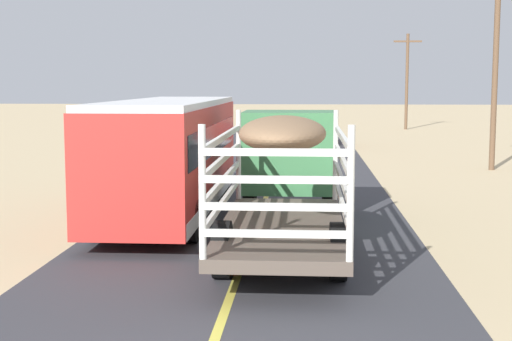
{
  "coord_description": "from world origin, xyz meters",
  "views": [
    {
      "loc": [
        1.3,
        -7.01,
        3.7
      ],
      "look_at": [
        0.0,
        11.68,
        1.45
      ],
      "focal_mm": 51.34,
      "sensor_mm": 36.0,
      "label": 1
    }
  ],
  "objects": [
    {
      "name": "bus",
      "position": [
        -2.44,
        12.73,
        1.75
      ],
      "size": [
        2.54,
        10.0,
        3.21
      ],
      "color": "red",
      "rests_on": "road_surface"
    },
    {
      "name": "power_pole_mid",
      "position": [
        9.19,
        24.62,
        4.34
      ],
      "size": [
        2.2,
        0.24,
        8.1
      ],
      "color": "brown",
      "rests_on": "ground"
    },
    {
      "name": "power_pole_far",
      "position": [
        9.19,
        52.07,
        4.06
      ],
      "size": [
        2.2,
        0.24,
        7.54
      ],
      "color": "brown",
      "rests_on": "ground"
    },
    {
      "name": "car_far",
      "position": [
        1.5,
        36.09,
        1.09
      ],
      "size": [
        1.9,
        4.62,
        1.93
      ],
      "color": "#B2261E",
      "rests_on": "road_surface"
    },
    {
      "name": "livestock_truck",
      "position": [
        0.82,
        10.96,
        1.79
      ],
      "size": [
        2.53,
        9.7,
        3.02
      ],
      "color": "#3F7F4C",
      "rests_on": "road_surface"
    }
  ]
}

